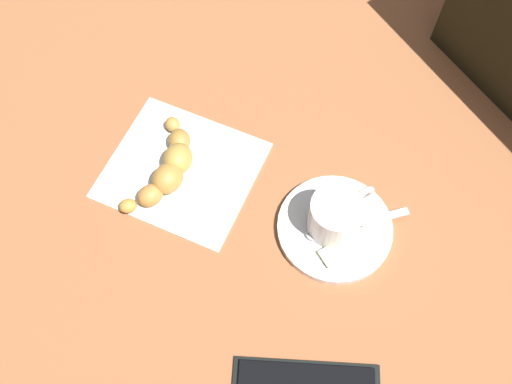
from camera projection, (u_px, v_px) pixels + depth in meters
name	position (u px, v px, depth m)	size (l,w,h in m)	color
ground_plane	(252.00, 185.00, 0.69)	(1.80, 1.80, 0.00)	#9F5E39
saucer	(335.00, 228.00, 0.65)	(0.13, 0.13, 0.01)	white
espresso_cup	(336.00, 215.00, 0.63)	(0.06, 0.08, 0.05)	white
teaspoon	(340.00, 228.00, 0.65)	(0.09, 0.10, 0.01)	silver
sugar_packet	(347.00, 247.00, 0.64)	(0.07, 0.02, 0.01)	beige
napkin	(182.00, 169.00, 0.69)	(0.17, 0.16, 0.00)	white
croissant	(169.00, 168.00, 0.67)	(0.08, 0.14, 0.03)	gold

